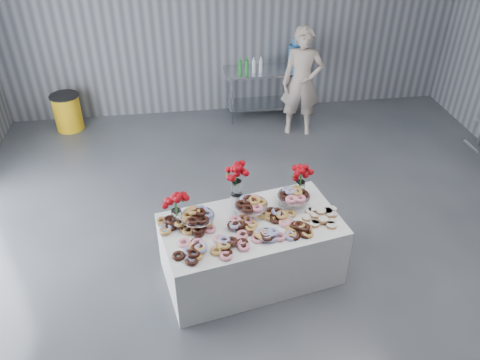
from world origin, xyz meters
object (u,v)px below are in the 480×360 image
(water_jug, at_px, (296,54))
(trash_barrel, at_px, (68,112))
(prep_table, at_px, (267,84))
(display_table, at_px, (251,249))
(person, at_px, (302,82))

(water_jug, height_order, trash_barrel, water_jug)
(water_jug, bearing_deg, prep_table, 180.00)
(display_table, xyz_separation_m, prep_table, (0.90, 3.86, 0.24))
(person, bearing_deg, trash_barrel, -176.57)
(trash_barrel, bearing_deg, person, -9.31)
(display_table, distance_m, trash_barrel, 4.65)
(prep_table, height_order, trash_barrel, prep_table)
(display_table, xyz_separation_m, water_jug, (1.40, 3.86, 0.77))
(display_table, relative_size, water_jug, 3.43)
(water_jug, distance_m, person, 0.69)
(water_jug, bearing_deg, trash_barrel, 180.00)
(water_jug, distance_m, trash_barrel, 4.08)
(display_table, xyz_separation_m, person, (1.35, 3.22, 0.53))
(display_table, relative_size, person, 1.05)
(trash_barrel, bearing_deg, water_jug, 0.00)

